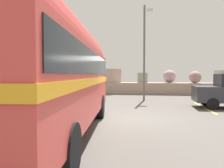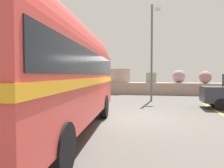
{
  "view_description": "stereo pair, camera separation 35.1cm",
  "coord_description": "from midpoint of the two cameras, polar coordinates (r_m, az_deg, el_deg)",
  "views": [
    {
      "loc": [
        0.74,
        -8.89,
        1.81
      ],
      "look_at": [
        -0.2,
        -2.72,
        1.55
      ],
      "focal_mm": 34.39,
      "sensor_mm": 36.0,
      "label": 1
    },
    {
      "loc": [
        1.08,
        -8.83,
        1.81
      ],
      "look_at": [
        -0.2,
        -2.72,
        1.55
      ],
      "focal_mm": 34.39,
      "sensor_mm": 36.0,
      "label": 2
    }
  ],
  "objects": [
    {
      "name": "vintage_coach",
      "position": [
        6.65,
        -16.68,
        4.33
      ],
      "size": [
        3.27,
        8.78,
        3.7
      ],
      "rotation": [
        0.0,
        0.0,
        0.1
      ],
      "color": "black",
      "rests_on": "ground"
    },
    {
      "name": "breakwater",
      "position": [
        20.7,
        6.34,
        -0.47
      ],
      "size": [
        31.36,
        2.2,
        2.46
      ],
      "color": "#A18A7B",
      "rests_on": "ground"
    },
    {
      "name": "lamp_post",
      "position": [
        15.49,
        8.1,
        9.54
      ],
      "size": [
        0.68,
        0.98,
        6.69
      ],
      "color": "#5B5B60",
      "rests_on": "ground"
    },
    {
      "name": "ground",
      "position": [
        9.08,
        2.72,
        -9.08
      ],
      "size": [
        32.0,
        26.0,
        0.02
      ],
      "color": "#4F4B46"
    }
  ]
}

